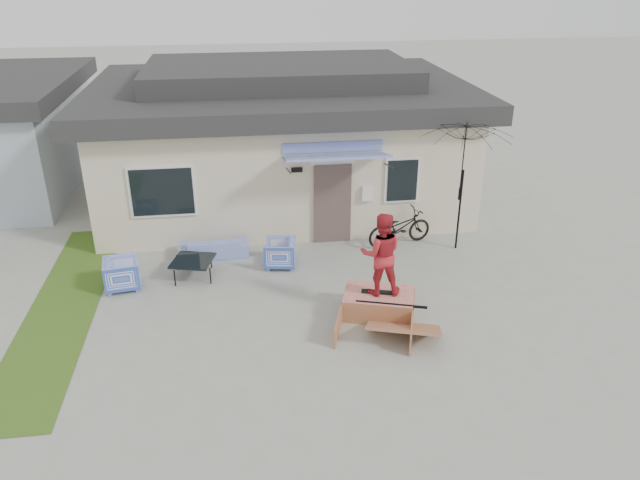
{
  "coord_description": "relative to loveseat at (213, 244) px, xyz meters",
  "views": [
    {
      "loc": [
        -1.37,
        -9.93,
        6.81
      ],
      "look_at": [
        0.3,
        1.8,
        1.3
      ],
      "focal_mm": 34.36,
      "sensor_mm": 36.0,
      "label": 1
    }
  ],
  "objects": [
    {
      "name": "skate_ramp",
      "position": [
        3.44,
        -3.25,
        -0.09
      ],
      "size": [
        1.94,
        2.25,
        0.48
      ],
      "primitive_type": null,
      "rotation": [
        0.0,
        0.0,
        -0.31
      ],
      "color": "#965B3A",
      "rests_on": "ground"
    },
    {
      "name": "bicycle",
      "position": [
        4.74,
        0.03,
        0.24
      ],
      "size": [
        1.87,
        1.05,
        1.13
      ],
      "primitive_type": "imported",
      "rotation": [
        0.0,
        0.0,
        1.83
      ],
      "color": "black",
      "rests_on": "ground"
    },
    {
      "name": "skateboard",
      "position": [
        3.46,
        -3.2,
        0.17
      ],
      "size": [
        0.76,
        0.38,
        0.05
      ],
      "primitive_type": "cube",
      "rotation": [
        0.0,
        0.0,
        -0.28
      ],
      "color": "black",
      "rests_on": "skate_ramp"
    },
    {
      "name": "coffee_table",
      "position": [
        -0.45,
        -1.05,
        -0.11
      ],
      "size": [
        1.09,
        1.09,
        0.44
      ],
      "primitive_type": "cube",
      "rotation": [
        0.0,
        0.0,
        -0.27
      ],
      "color": "black",
      "rests_on": "ground"
    },
    {
      "name": "house",
      "position": [
        2.06,
        3.97,
        1.61
      ],
      "size": [
        10.8,
        8.49,
        4.1
      ],
      "color": "beige",
      "rests_on": "ground"
    },
    {
      "name": "grass_strip",
      "position": [
        -3.14,
        -2.02,
        -0.33
      ],
      "size": [
        1.4,
        8.0,
        0.01
      ],
      "primitive_type": "cube",
      "color": "#345619",
      "rests_on": "ground"
    },
    {
      "name": "ground",
      "position": [
        2.06,
        -4.02,
        -0.33
      ],
      "size": [
        90.0,
        90.0,
        0.0
      ],
      "primitive_type": "plane",
      "color": "gray",
      "rests_on": "ground"
    },
    {
      "name": "patio_umbrella",
      "position": [
        6.13,
        -0.42,
        1.42
      ],
      "size": [
        2.61,
        2.49,
        2.2
      ],
      "color": "black",
      "rests_on": "ground"
    },
    {
      "name": "armchair_left",
      "position": [
        -1.99,
        -1.36,
        0.06
      ],
      "size": [
        0.82,
        0.86,
        0.78
      ],
      "primitive_type": "imported",
      "rotation": [
        0.0,
        0.0,
        1.73
      ],
      "color": "#2346B0",
      "rests_on": "ground"
    },
    {
      "name": "loveseat",
      "position": [
        0.0,
        0.0,
        0.0
      ],
      "size": [
        1.71,
        0.59,
        0.66
      ],
      "primitive_type": "imported",
      "rotation": [
        0.0,
        0.0,
        3.2
      ],
      "color": "#2346B0",
      "rests_on": "ground"
    },
    {
      "name": "armchair_right",
      "position": [
        1.59,
        -0.78,
        0.05
      ],
      "size": [
        0.79,
        0.83,
        0.75
      ],
      "primitive_type": "imported",
      "rotation": [
        0.0,
        0.0,
        -1.73
      ],
      "color": "#2346B0",
      "rests_on": "ground"
    },
    {
      "name": "skater",
      "position": [
        3.46,
        -3.2,
        1.07
      ],
      "size": [
        0.93,
        0.76,
        1.75
      ],
      "primitive_type": "imported",
      "rotation": [
        0.0,
        0.0,
        3.02
      ],
      "color": "#B8242D",
      "rests_on": "skateboard"
    }
  ]
}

